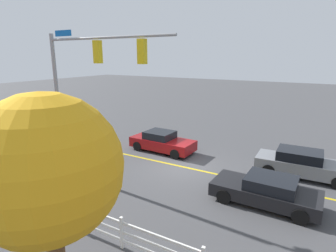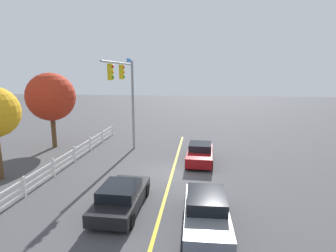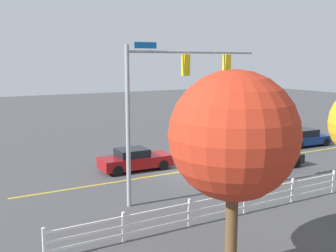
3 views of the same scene
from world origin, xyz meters
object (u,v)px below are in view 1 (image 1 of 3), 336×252
object	(u,v)px
car_3	(302,164)
tree_1	(47,170)
car_2	(162,142)
car_0	(266,191)

from	to	relation	value
car_3	tree_1	distance (m)	13.32
car_3	car_2	bearing A→B (deg)	-179.41
car_0	car_3	distance (m)	4.09
car_0	tree_1	xyz separation A→B (m)	(2.76, 8.34, 3.46)
car_3	tree_1	world-z (taller)	tree_1
car_2	car_0	bearing A→B (deg)	-24.00
car_0	tree_1	distance (m)	9.45
tree_1	car_2	bearing A→B (deg)	-68.63
tree_1	car_3	bearing A→B (deg)	-107.33
car_0	car_2	size ratio (longest dim) A/B	1.02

